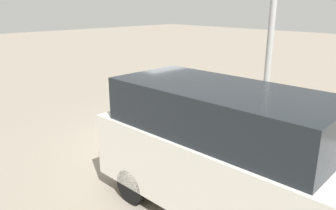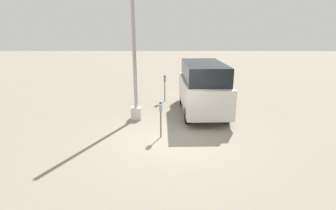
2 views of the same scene
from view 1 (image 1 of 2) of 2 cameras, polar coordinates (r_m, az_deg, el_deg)
The scene contains 4 objects.
ground_plane at distance 9.26m, azimuth -1.57°, elevation -6.43°, with size 80.00×80.00×0.00m, color gray.
parking_meter_near at distance 9.07m, azimuth 1.21°, elevation -0.11°, with size 0.21×0.13×1.37m.
lamp_post at distance 8.51m, azimuth 16.93°, elevation 5.65°, with size 0.44×0.44×6.45m.
parked_van at distance 5.80m, azimuth 9.45°, elevation -7.82°, with size 4.87×2.07×2.41m.
Camera 1 is at (6.27, -5.72, 3.71)m, focal length 35.00 mm.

